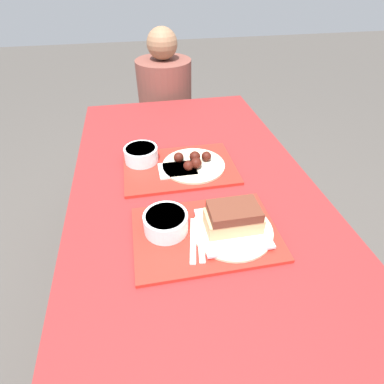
% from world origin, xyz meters
% --- Properties ---
extents(ground_plane, '(12.00, 12.00, 0.00)m').
position_xyz_m(ground_plane, '(0.00, 0.00, 0.00)').
color(ground_plane, '#4C4742').
extents(picnic_table, '(0.86, 1.72, 0.77)m').
position_xyz_m(picnic_table, '(0.00, 0.00, 0.67)').
color(picnic_table, maroon).
rests_on(picnic_table, ground_plane).
extents(picnic_bench_far, '(0.82, 0.28, 0.44)m').
position_xyz_m(picnic_bench_far, '(0.00, 1.08, 0.37)').
color(picnic_bench_far, maroon).
rests_on(picnic_bench_far, ground_plane).
extents(tray_near, '(0.42, 0.29, 0.01)m').
position_xyz_m(tray_near, '(-0.01, -0.18, 0.77)').
color(tray_near, red).
rests_on(tray_near, picnic_table).
extents(tray_far, '(0.42, 0.29, 0.01)m').
position_xyz_m(tray_far, '(-0.03, 0.18, 0.77)').
color(tray_far, red).
rests_on(tray_far, picnic_table).
extents(bowl_coleslaw_near, '(0.13, 0.13, 0.06)m').
position_xyz_m(bowl_coleslaw_near, '(-0.12, -0.14, 0.81)').
color(bowl_coleslaw_near, white).
rests_on(bowl_coleslaw_near, tray_near).
extents(brisket_sandwich_plate, '(0.24, 0.24, 0.09)m').
position_xyz_m(brisket_sandwich_plate, '(0.06, -0.18, 0.81)').
color(brisket_sandwich_plate, beige).
rests_on(brisket_sandwich_plate, tray_near).
extents(plastic_fork_near, '(0.05, 0.17, 0.00)m').
position_xyz_m(plastic_fork_near, '(-0.05, -0.20, 0.78)').
color(plastic_fork_near, white).
rests_on(plastic_fork_near, tray_near).
extents(plastic_knife_near, '(0.04, 0.17, 0.00)m').
position_xyz_m(plastic_knife_near, '(-0.03, -0.20, 0.78)').
color(plastic_knife_near, white).
rests_on(plastic_knife_near, tray_near).
extents(bowl_coleslaw_far, '(0.13, 0.13, 0.06)m').
position_xyz_m(bowl_coleslaw_far, '(-0.17, 0.25, 0.81)').
color(bowl_coleslaw_far, white).
rests_on(bowl_coleslaw_far, tray_far).
extents(wings_plate_far, '(0.24, 0.24, 0.05)m').
position_xyz_m(wings_plate_far, '(0.02, 0.17, 0.79)').
color(wings_plate_far, beige).
rests_on(wings_plate_far, tray_far).
extents(napkin_far, '(0.14, 0.10, 0.01)m').
position_xyz_m(napkin_far, '(-0.05, 0.15, 0.78)').
color(napkin_far, white).
rests_on(napkin_far, tray_far).
extents(person_seated_across, '(0.33, 0.33, 0.66)m').
position_xyz_m(person_seated_across, '(0.01, 1.08, 0.72)').
color(person_seated_across, brown).
rests_on(person_seated_across, picnic_bench_far).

